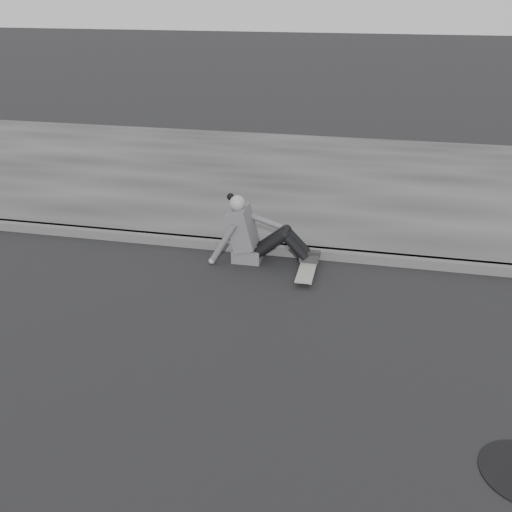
% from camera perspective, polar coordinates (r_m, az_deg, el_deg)
% --- Properties ---
extents(ground, '(80.00, 80.00, 0.00)m').
position_cam_1_polar(ground, '(5.23, 14.35, -13.24)').
color(ground, black).
rests_on(ground, ground).
extents(curb, '(24.00, 0.16, 0.12)m').
position_cam_1_polar(curb, '(7.41, 14.08, -0.41)').
color(curb, '#4A4A4A').
rests_on(curb, ground).
extents(sidewalk, '(24.00, 6.00, 0.12)m').
position_cam_1_polar(sidewalk, '(10.22, 13.89, 6.87)').
color(sidewalk, '#383838').
rests_on(sidewalk, ground).
extents(skateboard, '(0.20, 0.78, 0.09)m').
position_cam_1_polar(skateboard, '(6.97, 5.14, -1.29)').
color(skateboard, '#A5A5A0').
rests_on(skateboard, ground).
extents(seated_woman, '(1.38, 0.46, 0.88)m').
position_cam_1_polar(seated_woman, '(7.18, -0.33, 2.19)').
color(seated_woman, '#4D4D4F').
rests_on(seated_woman, ground).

